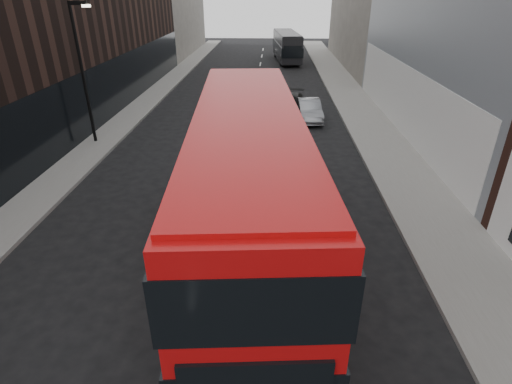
# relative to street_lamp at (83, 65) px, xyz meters

# --- Properties ---
(sidewalk_right) EXTENTS (3.00, 80.00, 0.15)m
(sidewalk_right) POSITION_rel_street_lamp_xyz_m (15.72, 7.00, -4.11)
(sidewalk_right) COLOR slate
(sidewalk_right) RESTS_ON ground
(sidewalk_left) EXTENTS (2.00, 80.00, 0.15)m
(sidewalk_left) POSITION_rel_street_lamp_xyz_m (0.22, 7.00, -4.11)
(sidewalk_left) COLOR slate
(sidewalk_left) RESTS_ON ground
(street_lamp) EXTENTS (1.06, 0.22, 7.00)m
(street_lamp) POSITION_rel_street_lamp_xyz_m (0.00, 0.00, 0.00)
(street_lamp) COLOR black
(street_lamp) RESTS_ON sidewalk_left
(red_bus) EXTENTS (3.78, 12.36, 4.92)m
(red_bus) POSITION_rel_street_lamp_xyz_m (9.02, -10.49, -1.45)
(red_bus) COLOR #B60B0C
(red_bus) RESTS_ON ground
(grey_bus) EXTENTS (3.28, 10.03, 3.19)m
(grey_bus) POSITION_rel_street_lamp_xyz_m (11.20, 28.23, -2.47)
(grey_bus) COLOR black
(grey_bus) RESTS_ON ground
(car_a) EXTENTS (1.66, 4.00, 1.35)m
(car_a) POSITION_rel_street_lamp_xyz_m (10.52, -4.93, -3.50)
(car_a) COLOR black
(car_a) RESTS_ON ground
(car_b) EXTENTS (1.62, 4.04, 1.31)m
(car_b) POSITION_rel_street_lamp_xyz_m (12.04, 4.93, -3.53)
(car_b) COLOR gray
(car_b) RESTS_ON ground
(car_c) EXTENTS (2.42, 4.79, 1.34)m
(car_c) POSITION_rel_street_lamp_xyz_m (10.85, 6.00, -3.51)
(car_c) COLOR black
(car_c) RESTS_ON ground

